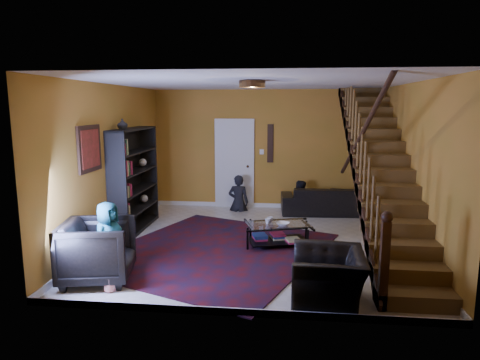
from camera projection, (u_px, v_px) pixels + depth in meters
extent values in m
plane|color=beige|center=(255.00, 243.00, 7.66)|extent=(5.50, 5.50, 0.00)
plane|color=#C6792C|center=(264.00, 150.00, 10.11)|extent=(5.20, 0.00, 5.20)
plane|color=#C6792C|center=(237.00, 199.00, 4.73)|extent=(5.20, 0.00, 5.20)
plane|color=#C6792C|center=(112.00, 163.00, 7.70)|extent=(0.00, 5.50, 5.50)
plane|color=#C6792C|center=(410.00, 168.00, 7.14)|extent=(0.00, 5.50, 5.50)
plane|color=white|center=(256.00, 83.00, 7.18)|extent=(5.50, 5.50, 0.00)
cube|color=silver|center=(263.00, 205.00, 10.33)|extent=(5.20, 0.02, 0.10)
cube|color=silver|center=(116.00, 235.00, 7.93)|extent=(0.02, 5.50, 0.10)
cube|color=#C6792C|center=(381.00, 172.00, 7.21)|extent=(0.95, 4.92, 2.83)
cube|color=black|center=(354.00, 167.00, 7.24)|extent=(0.04, 5.02, 3.02)
cylinder|color=black|center=(357.00, 140.00, 7.16)|extent=(0.07, 4.20, 2.44)
cube|color=black|center=(384.00, 266.00, 5.03)|extent=(0.10, 0.10, 1.10)
cube|color=black|center=(135.00, 180.00, 8.33)|extent=(0.35, 1.80, 2.00)
cube|color=black|center=(136.00, 210.00, 8.44)|extent=(0.35, 1.72, 0.03)
cube|color=black|center=(134.00, 172.00, 8.31)|extent=(0.35, 1.72, 0.03)
cube|color=silver|center=(235.00, 165.00, 10.23)|extent=(0.82, 0.05, 2.05)
cube|color=maroon|center=(89.00, 149.00, 6.75)|extent=(0.04, 0.74, 0.74)
cube|color=black|center=(270.00, 143.00, 10.05)|extent=(0.14, 0.03, 0.90)
cylinder|color=#3F2814|center=(252.00, 84.00, 6.41)|extent=(0.40, 0.40, 0.10)
cube|color=#420B0F|center=(215.00, 250.00, 7.22)|extent=(4.36, 4.61, 0.02)
imported|color=black|center=(328.00, 200.00, 9.70)|extent=(2.16, 0.94, 0.62)
imported|color=black|center=(98.00, 251.00, 5.93)|extent=(1.11, 1.09, 0.86)
imported|color=black|center=(328.00, 277.00, 5.28)|extent=(0.92, 1.04, 0.65)
imported|color=black|center=(238.00, 202.00, 9.99)|extent=(0.48, 0.33, 1.30)
imported|color=black|center=(299.00, 206.00, 9.85)|extent=(0.61, 0.49, 1.19)
imported|color=navy|center=(108.00, 240.00, 6.04)|extent=(0.47, 0.61, 1.10)
cube|color=black|center=(248.00, 239.00, 7.21)|extent=(0.04, 0.04, 0.40)
cube|color=black|center=(308.00, 241.00, 7.10)|extent=(0.04, 0.04, 0.40)
cube|color=black|center=(250.00, 230.00, 7.76)|extent=(0.04, 0.04, 0.40)
cube|color=black|center=(306.00, 231.00, 7.65)|extent=(0.04, 0.04, 0.40)
cube|color=black|center=(278.00, 240.00, 7.45)|extent=(1.13, 0.83, 0.02)
cube|color=silver|center=(278.00, 224.00, 7.40)|extent=(1.20, 0.91, 0.02)
imported|color=#999999|center=(270.00, 219.00, 7.50)|extent=(0.11, 0.11, 0.09)
imported|color=#999999|center=(268.00, 221.00, 7.38)|extent=(0.12, 0.12, 0.09)
imported|color=#999999|center=(283.00, 224.00, 7.28)|extent=(0.27, 0.27, 0.05)
imported|color=#999999|center=(122.00, 124.00, 7.66)|extent=(0.18, 0.18, 0.19)
cylinder|color=red|center=(110.00, 284.00, 5.62)|extent=(0.17, 0.17, 0.18)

